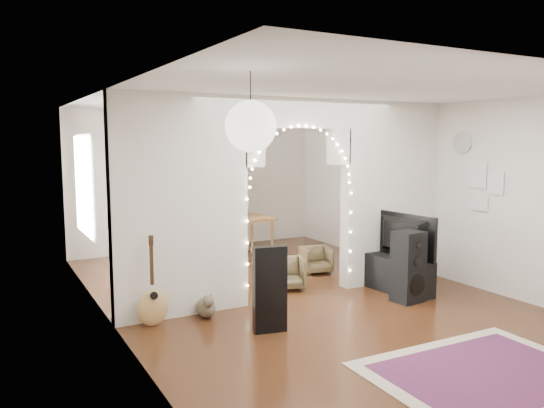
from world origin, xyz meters
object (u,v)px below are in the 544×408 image
floor_speaker (408,267)px  bookcase (211,212)px  acoustic_guitar (152,293)px  media_console (399,275)px  dining_chair_right (316,260)px  dining_table (238,222)px  dining_chair_left (287,273)px

floor_speaker → bookcase: (-1.04, 4.32, 0.29)m
acoustic_guitar → media_console: acoustic_guitar is taller
floor_speaker → media_console: 0.49m
acoustic_guitar → media_console: bearing=4.4°
bookcase → floor_speaker: bearing=-64.3°
dining_chair_right → floor_speaker: bearing=-68.8°
bookcase → media_console: bearing=-60.4°
media_console → dining_chair_right: bearing=100.9°
dining_table → dining_chair_right: 1.71m
bookcase → dining_chair_left: (-0.06, -3.01, -0.53)m
floor_speaker → media_console: bearing=58.0°
dining_chair_right → bookcase: bearing=123.5°
dining_chair_left → dining_chair_right: dining_chair_left is taller
acoustic_guitar → media_console: size_ratio=0.91×
media_console → dining_table: 3.20m
bookcase → dining_table: bookcase is taller
acoustic_guitar → floor_speaker: bearing=-2.7°
dining_table → media_console: bearing=-77.7°
bookcase → dining_chair_left: size_ratio=3.05×
floor_speaker → dining_chair_left: size_ratio=1.91×
bookcase → dining_chair_right: bookcase is taller
acoustic_guitar → dining_chair_right: (3.03, 1.17, -0.18)m
floor_speaker → acoustic_guitar: bearing=162.3°
dining_chair_right → dining_table: bearing=129.6°
acoustic_guitar → bookcase: 4.25m
media_console → dining_chair_right: (-0.41, 1.49, -0.04)m
dining_table → dining_chair_left: dining_table is taller
dining_table → dining_chair_right: (0.69, -1.49, -0.47)m
dining_table → dining_chair_left: 2.12m
dining_chair_left → dining_table: bearing=105.2°
media_console → bookcase: bookcase is taller
floor_speaker → dining_table: floor_speaker is taller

